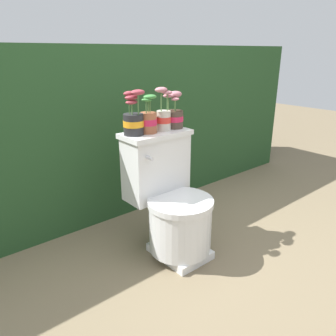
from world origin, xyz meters
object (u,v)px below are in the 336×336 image
object	(u,v)px
potted_plant_midleft	(148,119)
potted_plant_middle	(164,115)
toilet	(171,202)
potted_plant_midright	(174,115)
potted_plant_left	(133,119)

from	to	relation	value
potted_plant_midleft	potted_plant_middle	world-z (taller)	potted_plant_middle
toilet	potted_plant_middle	world-z (taller)	potted_plant_middle
potted_plant_midright	potted_plant_left	bearing A→B (deg)	177.83
toilet	potted_plant_left	world-z (taller)	potted_plant_left
potted_plant_left	potted_plant_midright	distance (m)	0.30
potted_plant_left	potted_plant_middle	world-z (taller)	same
toilet	potted_plant_middle	distance (m)	0.53
potted_plant_middle	potted_plant_midright	size ratio (longest dim) A/B	1.15
potted_plant_midleft	potted_plant_middle	distance (m)	0.11
potted_plant_middle	potted_plant_midright	bearing A→B (deg)	8.94
potted_plant_midright	potted_plant_middle	bearing A→B (deg)	-171.06
toilet	potted_plant_left	xyz separation A→B (m)	(-0.15, 0.16, 0.51)
potted_plant_left	toilet	bearing A→B (deg)	-47.12
potted_plant_left	potted_plant_midright	bearing A→B (deg)	-2.17
toilet	potted_plant_middle	bearing A→B (deg)	67.57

